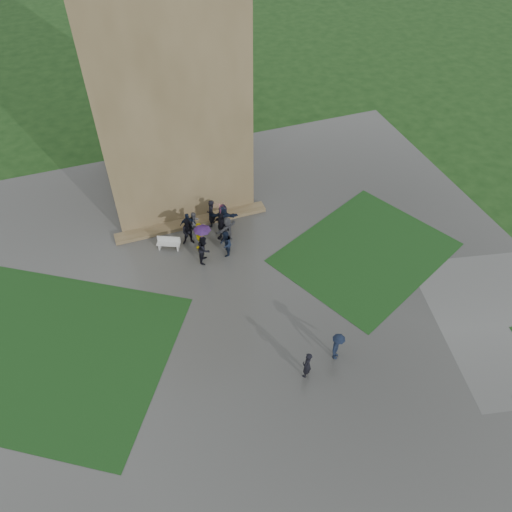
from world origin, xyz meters
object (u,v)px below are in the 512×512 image
object	(u,v)px
tower	(156,42)
pedestrian_mid	(337,347)
pedestrian_near	(307,365)
bench	(169,243)

from	to	relation	value
tower	pedestrian_mid	size ratio (longest dim) A/B	11.51
tower	pedestrian_near	xyz separation A→B (m)	(2.22, -16.04, -8.21)
pedestrian_near	bench	bearing A→B (deg)	-108.42
pedestrian_mid	pedestrian_near	bearing A→B (deg)	148.64
tower	pedestrian_mid	distance (m)	18.07
bench	pedestrian_near	xyz separation A→B (m)	(3.94, -10.05, 0.39)
tower	pedestrian_mid	world-z (taller)	tower
tower	bench	xyz separation A→B (m)	(-1.72, -5.99, -8.59)
tower	bench	size ratio (longest dim) A/B	13.37
bench	pedestrian_near	world-z (taller)	pedestrian_near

